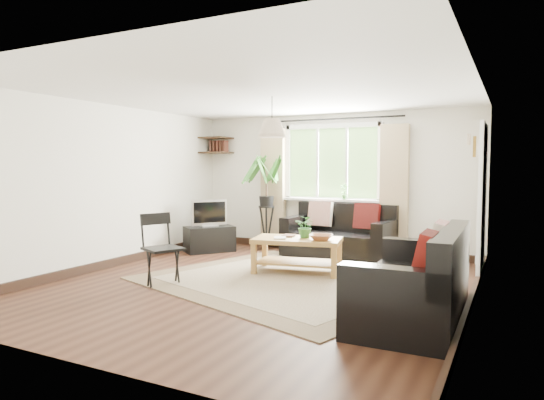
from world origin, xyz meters
The scene contains 24 objects.
floor centered at (0.00, 0.00, 0.00)m, with size 5.50×5.50×0.00m, color black.
ceiling centered at (0.00, 0.00, 2.40)m, with size 5.50×5.50×0.00m, color white.
wall_back centered at (0.00, 2.75, 1.20)m, with size 5.00×0.02×2.40m, color white.
wall_front centered at (0.00, -2.75, 1.20)m, with size 5.00×0.02×2.40m, color white.
wall_left centered at (-2.50, 0.00, 1.20)m, with size 0.02×5.50×2.40m, color white.
wall_right centered at (2.50, 0.00, 1.20)m, with size 0.02×5.50×2.40m, color white.
rug centered at (0.26, 0.37, 0.01)m, with size 3.42×2.93×0.02m, color #BDB293.
window centered at (0.00, 2.71, 1.55)m, with size 2.50×0.16×2.16m, color white, non-canonical shape.
door centered at (2.47, 1.70, 1.00)m, with size 0.06×0.96×2.06m, color silver.
corner_shelf centered at (-2.25, 2.50, 1.89)m, with size 0.50×0.50×0.34m, color black, non-canonical shape.
pendant_lamp centered at (0.00, 0.40, 2.05)m, with size 0.36×0.36×0.54m, color beige, non-canonical shape.
wall_sconce centered at (2.43, 0.30, 1.74)m, with size 0.12×0.12×0.28m, color beige, non-canonical shape.
sofa_back centered at (0.29, 2.25, 0.41)m, with size 1.76×0.88×0.83m, color black, non-canonical shape.
sofa_right centered at (1.98, -0.51, 0.43)m, with size 0.92×1.83×0.86m, color black, non-canonical shape.
coffee_table centered at (0.16, 0.88, 0.25)m, with size 1.20×0.66×0.49m, color olive, non-canonical shape.
table_plant centered at (0.25, 0.95, 0.65)m, with size 0.28×0.25×0.31m, color #306C2B.
bowl centered at (0.52, 0.84, 0.53)m, with size 0.32×0.32×0.08m, color brown.
book_a centered at (-0.12, 0.71, 0.50)m, with size 0.16×0.22×0.02m, color silver.
book_b centered at (-0.11, 0.96, 0.50)m, with size 0.17×0.23×0.02m, color #553322.
tv_stand centered at (-1.90, 1.73, 0.22)m, with size 0.83×0.47×0.45m, color black.
tv centered at (-1.90, 1.73, 0.69)m, with size 0.64×0.21×0.49m, color #A5A5AA, non-canonical shape.
palm_stand centered at (-1.10, 2.36, 0.85)m, with size 0.66×0.66×1.70m, color black, non-canonical shape.
folding_chair centered at (-1.06, -0.53, 0.45)m, with size 0.46×0.46×0.90m, color black, non-canonical shape.
sill_plant centered at (0.25, 2.63, 1.06)m, with size 0.14×0.10×0.27m, color #2D6023.
Camera 1 is at (2.86, -5.28, 1.49)m, focal length 32.00 mm.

